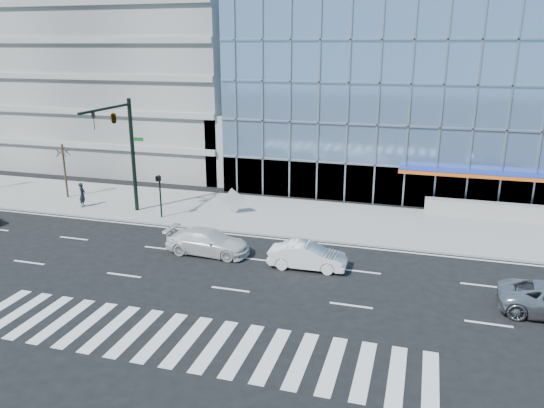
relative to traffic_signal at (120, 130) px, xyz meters
The scene contains 12 objects.
ground 13.41m from the traffic_signal, 22.56° to the right, with size 160.00×160.00×0.00m, color black.
sidewalk 13.03m from the traffic_signal, 17.33° to the left, with size 120.00×8.00×0.15m, color gray.
theatre_building 32.95m from the traffic_signal, 40.61° to the left, with size 42.00×26.00×15.00m, color #7EA2D2.
parking_garage 23.56m from the traffic_signal, 112.79° to the left, with size 24.00×24.00×20.00m, color gray.
ramp_block 14.68m from the traffic_signal, 69.59° to the left, with size 6.00×8.00×6.00m, color gray.
traffic_signal is the anchor object (origin of this frame).
ped_signal_post 4.75m from the traffic_signal, ahead, with size 0.30×0.33×3.00m.
street_tree_near 7.96m from the traffic_signal, 157.29° to the left, with size 1.10×1.10×4.23m.
white_suv 10.73m from the traffic_signal, 29.06° to the right, with size 2.01×4.95×1.44m, color silver.
white_sedan 15.88m from the traffic_signal, 19.21° to the right, with size 1.47×4.21×1.39m, color white.
pedestrian 6.73m from the traffic_signal, 165.92° to the left, with size 0.66×0.43×1.81m, color black.
tilted_panel 9.08m from the traffic_signal, 21.78° to the left, with size 1.30×0.06×1.30m, color #A2A2A2.
Camera 1 is at (8.74, -26.40, 11.68)m, focal length 35.00 mm.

